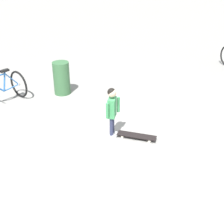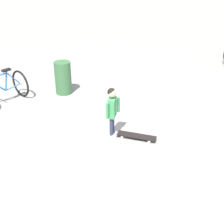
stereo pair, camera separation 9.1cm
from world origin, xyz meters
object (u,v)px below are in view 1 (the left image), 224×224
(bicycle_near, at_px, (1,89))
(child_person, at_px, (112,107))
(skateboard, at_px, (137,136))
(trash_bin, at_px, (62,78))

(bicycle_near, bearing_deg, child_person, 29.86)
(child_person, height_order, skateboard, child_person)
(child_person, relative_size, bicycle_near, 0.85)
(child_person, distance_m, skateboard, 0.78)
(bicycle_near, distance_m, trash_bin, 1.54)
(child_person, distance_m, bicycle_near, 3.16)
(skateboard, height_order, trash_bin, trash_bin)
(child_person, height_order, trash_bin, child_person)
(child_person, bearing_deg, bicycle_near, -150.14)
(child_person, relative_size, skateboard, 1.48)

